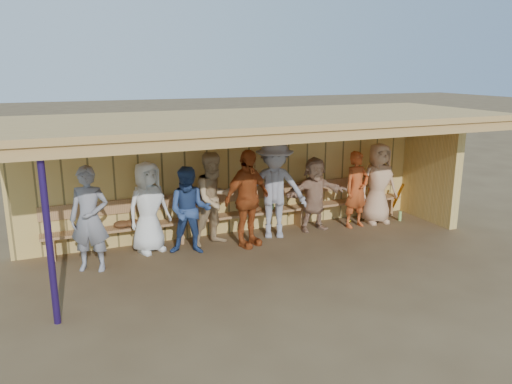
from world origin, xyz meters
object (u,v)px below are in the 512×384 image
(player_e, at_px, (274,189))
(bench, at_px, (242,208))
(player_a, at_px, (90,219))
(player_extra, at_px, (214,199))
(player_c, at_px, (190,211))
(player_h, at_px, (378,183))
(player_b, at_px, (148,207))
(player_g, at_px, (357,190))
(player_f, at_px, (314,194))
(player_d, at_px, (247,199))

(player_e, height_order, bench, player_e)
(player_a, height_order, player_extra, player_extra)
(player_c, relative_size, player_extra, 0.90)
(player_a, bearing_deg, player_e, 28.66)
(player_h, bearing_deg, player_b, -177.95)
(player_a, xyz_separation_m, player_c, (1.73, 0.13, -0.08))
(player_c, height_order, player_g, player_g)
(player_b, bearing_deg, player_e, -24.79)
(player_extra, bearing_deg, player_c, -169.00)
(player_g, xyz_separation_m, bench, (-2.40, 0.51, -0.28))
(player_b, relative_size, player_c, 1.05)
(player_b, bearing_deg, player_c, -50.79)
(player_extra, height_order, bench, player_extra)
(player_e, bearing_deg, player_b, -162.51)
(player_c, distance_m, bench, 1.46)
(player_f, bearing_deg, player_c, -175.30)
(player_f, relative_size, player_extra, 0.86)
(player_c, xyz_separation_m, player_extra, (0.55, 0.27, 0.09))
(player_b, bearing_deg, bench, -12.51)
(player_a, bearing_deg, player_extra, 32.76)
(player_e, bearing_deg, player_c, -151.72)
(player_g, height_order, bench, player_g)
(player_c, relative_size, player_d, 0.87)
(player_e, distance_m, player_g, 1.88)
(player_b, distance_m, player_g, 4.33)
(player_a, relative_size, player_h, 1.01)
(player_c, relative_size, player_g, 0.99)
(player_b, height_order, bench, player_b)
(player_c, height_order, player_e, player_e)
(player_c, bearing_deg, player_g, 23.32)
(player_h, relative_size, player_extra, 0.98)
(player_f, relative_size, bench, 0.20)
(player_a, relative_size, player_d, 0.96)
(player_b, relative_size, player_f, 1.09)
(player_b, relative_size, bench, 0.22)
(player_d, relative_size, player_g, 1.14)
(player_b, distance_m, player_h, 4.92)
(player_d, distance_m, player_g, 2.57)
(player_g, bearing_deg, player_e, 170.74)
(player_h, bearing_deg, bench, 175.18)
(player_d, relative_size, player_e, 0.94)
(player_f, bearing_deg, player_extra, 179.11)
(player_g, bearing_deg, player_a, 175.88)
(player_a, relative_size, player_b, 1.05)
(player_f, bearing_deg, bench, 163.96)
(player_b, xyz_separation_m, player_e, (2.45, -0.14, 0.14))
(player_b, xyz_separation_m, player_f, (3.40, -0.07, -0.07))
(player_f, height_order, player_g, player_g)
(player_d, distance_m, player_e, 0.74)
(player_c, distance_m, player_d, 1.11)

